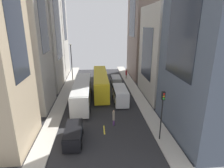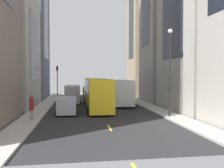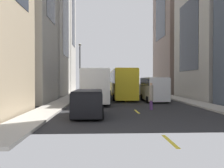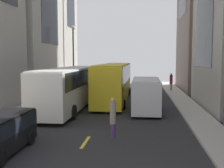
# 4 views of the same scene
# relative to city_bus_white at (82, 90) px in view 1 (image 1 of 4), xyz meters

# --- Properties ---
(ground_plane) EXTENTS (39.19, 39.19, 0.00)m
(ground_plane) POSITION_rel_city_bus_white_xyz_m (3.14, 3.66, -2.01)
(ground_plane) COLOR #28282B
(sidewalk_west) EXTENTS (2.00, 44.00, 0.15)m
(sidewalk_west) POSITION_rel_city_bus_white_xyz_m (-3.46, 3.66, -1.93)
(sidewalk_west) COLOR #B2ADA3
(sidewalk_west) RESTS_ON ground
(sidewalk_east) EXTENTS (2.00, 44.00, 0.15)m
(sidewalk_east) POSITION_rel_city_bus_white_xyz_m (9.74, 3.66, -1.93)
(sidewalk_east) COLOR #B2ADA3
(sidewalk_east) RESTS_ON ground
(lane_stripe_1) EXTENTS (0.16, 2.00, 0.01)m
(lane_stripe_1) POSITION_rel_city_bus_white_xyz_m (3.14, -8.94, -2.00)
(lane_stripe_1) COLOR yellow
(lane_stripe_1) RESTS_ON ground
(lane_stripe_2) EXTENTS (0.16, 2.00, 0.01)m
(lane_stripe_2) POSITION_rel_city_bus_white_xyz_m (3.14, -0.54, -2.00)
(lane_stripe_2) COLOR yellow
(lane_stripe_2) RESTS_ON ground
(lane_stripe_3) EXTENTS (0.16, 2.00, 0.01)m
(lane_stripe_3) POSITION_rel_city_bus_white_xyz_m (3.14, 7.86, -2.00)
(lane_stripe_3) COLOR yellow
(lane_stripe_3) RESTS_ON ground
(lane_stripe_4) EXTENTS (0.16, 2.00, 0.01)m
(lane_stripe_4) POSITION_rel_city_bus_white_xyz_m (3.14, 16.26, -2.00)
(lane_stripe_4) COLOR yellow
(lane_stripe_4) RESTS_ON ground
(lane_stripe_5) EXTENTS (0.16, 2.00, 0.01)m
(lane_stripe_5) POSITION_rel_city_bus_white_xyz_m (3.14, 24.66, -2.00)
(lane_stripe_5) COLOR yellow
(lane_stripe_5) RESTS_ON ground
(building_west_2) EXTENTS (6.84, 10.16, 25.67)m
(building_west_2) POSITION_rel_city_bus_white_xyz_m (-8.04, 9.04, 10.82)
(building_west_2) COLOR #B7B2A8
(building_west_2) RESTS_ON ground
(building_east_1) EXTENTS (7.88, 11.05, 15.22)m
(building_east_1) POSITION_rel_city_bus_white_xyz_m (14.84, 1.89, 5.60)
(building_east_1) COLOR #B7B2A8
(building_east_1) RESTS_ON ground
(city_bus_white) EXTENTS (2.80, 12.83, 3.35)m
(city_bus_white) POSITION_rel_city_bus_white_xyz_m (0.00, 0.00, 0.00)
(city_bus_white) COLOR silver
(city_bus_white) RESTS_ON ground
(streetcar_yellow) EXTENTS (2.70, 13.76, 3.59)m
(streetcar_yellow) POSITION_rel_city_bus_white_xyz_m (3.18, 4.73, 0.11)
(streetcar_yellow) COLOR yellow
(streetcar_yellow) RESTS_ON ground
(delivery_van_white) EXTENTS (2.26, 5.48, 2.58)m
(delivery_van_white) POSITION_rel_city_bus_white_xyz_m (6.18, -0.90, -0.50)
(delivery_van_white) COLOR white
(delivery_van_white) RESTS_ON ground
(car_silver_0) EXTENTS (2.06, 4.06, 1.69)m
(car_silver_0) POSITION_rel_city_bus_white_xyz_m (6.59, 9.04, -1.01)
(car_silver_0) COLOR #B7BABF
(car_silver_0) RESTS_ON ground
(car_black_1) EXTENTS (1.95, 4.46, 1.67)m
(car_black_1) POSITION_rel_city_bus_white_xyz_m (-0.29, -10.99, -1.03)
(car_black_1) COLOR black
(car_black_1) RESTS_ON ground
(pedestrian_waiting_curb) EXTENTS (0.38, 0.38, 2.15)m
(pedestrian_waiting_curb) POSITION_rel_city_bus_white_xyz_m (9.41, 12.76, -0.73)
(pedestrian_waiting_curb) COLOR gray
(pedestrian_waiting_curb) RESTS_ON ground
(pedestrian_walking_far) EXTENTS (0.32, 0.32, 2.10)m
(pedestrian_walking_far) POSITION_rel_city_bus_white_xyz_m (4.40, -7.94, -0.90)
(pedestrian_walking_far) COLOR #593372
(pedestrian_walking_far) RESTS_ON ground
(traffic_light_near_corner) EXTENTS (0.32, 0.44, 5.57)m
(traffic_light_near_corner) POSITION_rel_city_bus_white_xyz_m (9.14, -11.60, 2.03)
(traffic_light_near_corner) COLOR black
(traffic_light_near_corner) RESTS_ON ground
(streetlamp_near) EXTENTS (0.44, 0.44, 8.11)m
(streetlamp_near) POSITION_rel_city_bus_white_xyz_m (-2.96, 12.78, 3.02)
(streetlamp_near) COLOR black
(streetlamp_near) RESTS_ON ground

